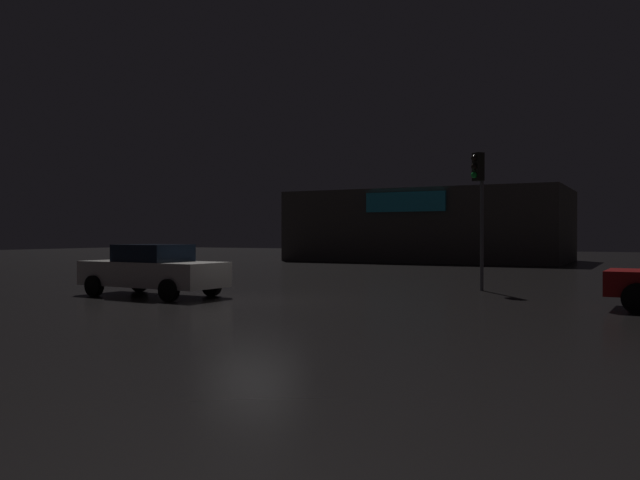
# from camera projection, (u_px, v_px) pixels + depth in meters

# --- Properties ---
(ground_plane) EXTENTS (120.00, 120.00, 0.00)m
(ground_plane) POSITION_uv_depth(u_px,v_px,m) (253.00, 301.00, 17.50)
(ground_plane) COLOR black
(store_building) EXTENTS (18.43, 10.01, 4.84)m
(store_building) POSITION_uv_depth(u_px,v_px,m) (430.00, 226.00, 45.24)
(store_building) COLOR #4C4742
(store_building) RESTS_ON ground
(traffic_signal_opposite) EXTENTS (0.41, 0.43, 4.46)m
(traffic_signal_opposite) POSITION_uv_depth(u_px,v_px,m) (479.00, 186.00, 20.76)
(traffic_signal_opposite) COLOR #595B60
(traffic_signal_opposite) RESTS_ON ground
(car_far) EXTENTS (4.61, 2.19, 1.52)m
(car_far) POSITION_uv_depth(u_px,v_px,m) (153.00, 270.00, 18.97)
(car_far) COLOR silver
(car_far) RESTS_ON ground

